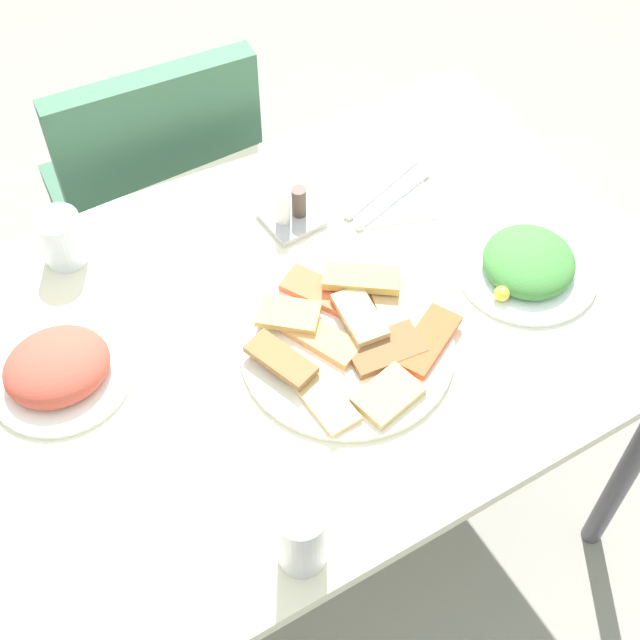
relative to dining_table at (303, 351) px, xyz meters
The scene contains 12 objects.
ground_plane 0.68m from the dining_table, ahead, with size 6.00×6.00×0.00m, color gray.
dining_table is the anchor object (origin of this frame).
dining_chair 0.64m from the dining_table, 90.91° to the left, with size 0.45×0.46×0.91m.
pide_platter 0.13m from the dining_table, 65.44° to the right, with size 0.35×0.34×0.05m.
salad_plate_greens 0.40m from the dining_table, 15.31° to the right, with size 0.24×0.24×0.06m.
salad_plate_rice 0.40m from the dining_table, 166.25° to the left, with size 0.22×0.22×0.07m.
soda_can 0.42m from the dining_table, 119.89° to the right, with size 0.07×0.07×0.12m, color silver.
drinking_glass 0.44m from the dining_table, 130.95° to the left, with size 0.07×0.07×0.09m, color silver.
paper_napkin 0.33m from the dining_table, 31.54° to the left, with size 0.15×0.15×0.00m, color white.
fork 0.32m from the dining_table, 28.68° to the left, with size 0.19×0.01×0.01m, color silver.
spoon 0.34m from the dining_table, 34.24° to the left, with size 0.20×0.01×0.01m, color silver.
condiment_caddy 0.24m from the dining_table, 65.42° to the left, with size 0.10×0.10×0.08m.
Camera 1 is at (-0.42, -0.77, 1.90)m, focal length 50.42 mm.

